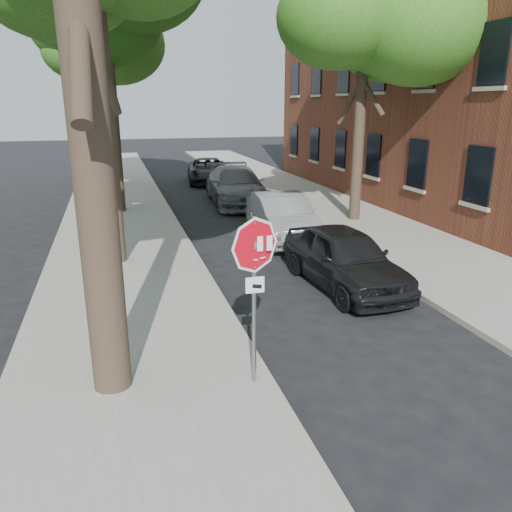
{
  "coord_description": "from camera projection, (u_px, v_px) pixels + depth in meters",
  "views": [
    {
      "loc": [
        -2.54,
        -6.56,
        4.23
      ],
      "look_at": [
        -0.59,
        0.3,
        2.05
      ],
      "focal_mm": 35.0,
      "sensor_mm": 36.0,
      "label": 1
    }
  ],
  "objects": [
    {
      "name": "curb_left",
      "position": [
        175.0,
        219.0,
        18.83
      ],
      "size": [
        0.12,
        55.0,
        0.13
      ],
      "primitive_type": "cube",
      "color": "#9E9384",
      "rests_on": "ground"
    },
    {
      "name": "car_d",
      "position": [
        209.0,
        171.0,
        27.84
      ],
      "size": [
        2.8,
        5.07,
        1.34
      ],
      "primitive_type": "imported",
      "rotation": [
        0.0,
        0.0,
        -0.12
      ],
      "color": "black",
      "rests_on": "ground"
    },
    {
      "name": "car_b",
      "position": [
        282.0,
        217.0,
        16.12
      ],
      "size": [
        1.81,
        4.5,
        1.46
      ],
      "primitive_type": "imported",
      "rotation": [
        0.0,
        0.0,
        -0.06
      ],
      "color": "gray",
      "rests_on": "ground"
    },
    {
      "name": "sidewalk_left",
      "position": [
        119.0,
        223.0,
        18.3
      ],
      "size": [
        4.0,
        55.0,
        0.12
      ],
      "primitive_type": "cube",
      "color": "gray",
      "rests_on": "ground"
    },
    {
      "name": "tree_right",
      "position": [
        364.0,
        11.0,
        16.7
      ],
      "size": [
        5.29,
        4.91,
        9.33
      ],
      "color": "black",
      "rests_on": "sidewalk_right"
    },
    {
      "name": "curb_right",
      "position": [
        285.0,
        213.0,
        19.99
      ],
      "size": [
        0.12,
        55.0,
        0.13
      ],
      "primitive_type": "cube",
      "color": "#9E9384",
      "rests_on": "ground"
    },
    {
      "name": "apartment_building",
      "position": [
        486.0,
        24.0,
        22.25
      ],
      "size": [
        12.2,
        20.2,
        15.3
      ],
      "color": "brown",
      "rests_on": "ground"
    },
    {
      "name": "car_c",
      "position": [
        236.0,
        186.0,
        21.82
      ],
      "size": [
        2.58,
        5.66,
        1.61
      ],
      "primitive_type": "imported",
      "rotation": [
        0.0,
        0.0,
        -0.06
      ],
      "color": "#56555B",
      "rests_on": "ground"
    },
    {
      "name": "car_a",
      "position": [
        345.0,
        258.0,
        11.87
      ],
      "size": [
        1.96,
        4.33,
        1.44
      ],
      "primitive_type": "imported",
      "rotation": [
        0.0,
        0.0,
        0.06
      ],
      "color": "black",
      "rests_on": "ground"
    },
    {
      "name": "sidewalk_right",
      "position": [
        332.0,
        210.0,
        20.53
      ],
      "size": [
        4.0,
        55.0,
        0.12
      ],
      "primitive_type": "cube",
      "color": "gray",
      "rests_on": "ground"
    },
    {
      "name": "tree_far",
      "position": [
        98.0,
        41.0,
        24.53
      ],
      "size": [
        5.29,
        4.91,
        9.33
      ],
      "color": "black",
      "rests_on": "sidewalk_left"
    },
    {
      "name": "stop_sign",
      "position": [
        255.0,
        270.0,
        7.16
      ],
      "size": [
        0.76,
        0.34,
        2.61
      ],
      "color": "gray",
      "rests_on": "sidewalk_left"
    },
    {
      "name": "ground",
      "position": [
        297.0,
        381.0,
        7.93
      ],
      "size": [
        120.0,
        120.0,
        0.0
      ],
      "primitive_type": "plane",
      "color": "black",
      "rests_on": "ground"
    }
  ]
}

